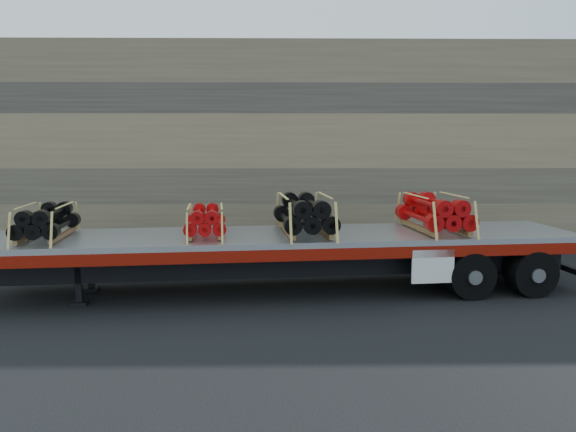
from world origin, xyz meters
name	(u,v)px	position (x,y,z in m)	size (l,w,h in m)	color
ground	(328,289)	(0.00, 0.00, 0.00)	(120.00, 120.00, 0.00)	black
rock_wall	(314,147)	(0.00, 6.50, 3.50)	(44.00, 3.00, 7.00)	#7A6B54
trailer	(281,263)	(-1.18, -0.19, 0.72)	(14.46, 2.78, 1.45)	#B7B9BF
bundle_front	(46,222)	(-6.62, -0.79, 1.82)	(1.05, 2.09, 0.74)	black
bundle_midfront	(205,221)	(-3.00, -0.39, 1.78)	(0.94, 1.89, 0.67)	#B5090A
bundle_midrear	(304,215)	(-0.62, -0.13, 1.89)	(1.26, 2.52, 0.89)	black
bundle_rear	(434,213)	(2.66, 0.24, 1.88)	(1.22, 2.44, 0.86)	#B5090A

